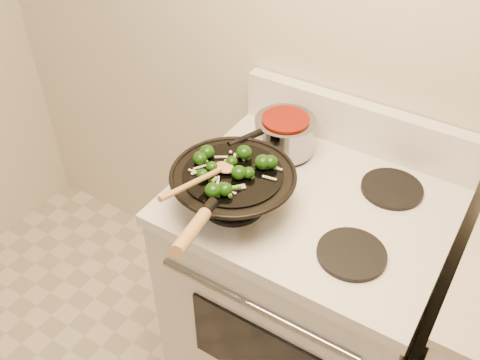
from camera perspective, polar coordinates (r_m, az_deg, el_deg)
The scene contains 5 objects.
stove at distance 1.89m, azimuth 6.67°, elevation -11.97°, with size 0.78×0.67×1.08m.
wok at distance 1.47m, azimuth -0.78°, elevation -0.74°, with size 0.35×0.57×0.23m.
stirfry at distance 1.44m, azimuth -0.93°, elevation 1.45°, with size 0.24×0.23×0.04m.
wooden_spoon at distance 1.39m, azimuth -3.49°, elevation 0.44°, with size 0.06×0.27×0.07m.
saucepan at distance 1.68m, azimuth 4.74°, elevation 4.95°, with size 0.19×0.30×0.11m.
Camera 1 is at (0.27, 0.09, 1.96)m, focal length 40.00 mm.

